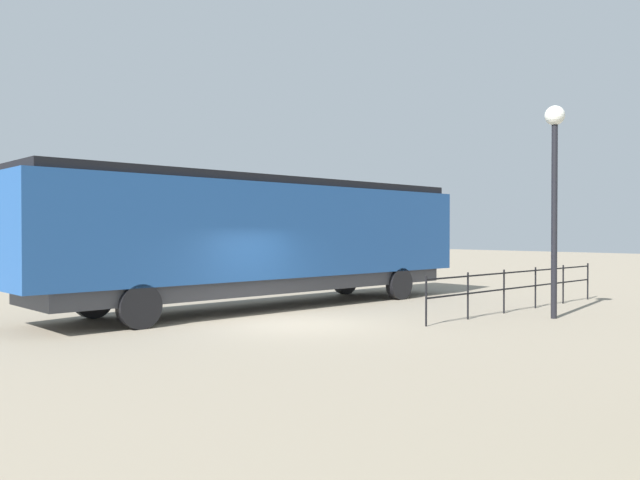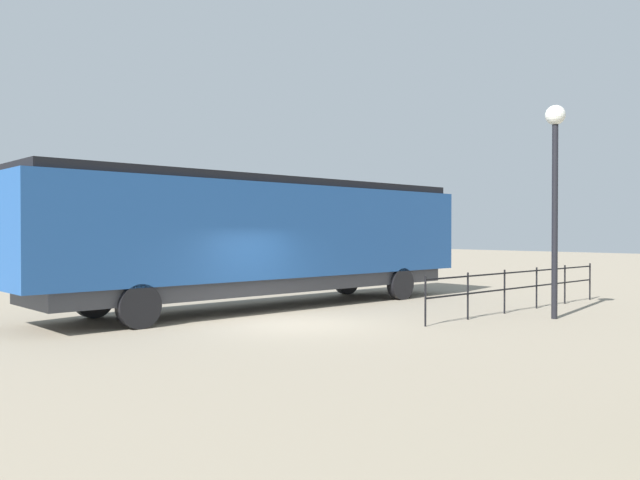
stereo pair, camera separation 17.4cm
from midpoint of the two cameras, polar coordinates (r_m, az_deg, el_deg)
The scene contains 4 objects.
ground_plane at distance 16.47m, azimuth -2.28°, elevation -7.50°, with size 120.00×120.00×0.00m, color gray.
locomotive at distance 20.14m, azimuth -3.56°, elevation 0.45°, with size 2.95×15.31×4.01m.
lamp_post at distance 18.50m, azimuth 20.52°, elevation 6.30°, with size 0.53×0.53×5.78m.
platform_fence at distance 19.95m, azimuth 17.77°, elevation -3.73°, with size 0.05×9.19×1.27m.
Camera 2 is at (12.48, -10.49, 2.37)m, focal length 35.81 mm.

